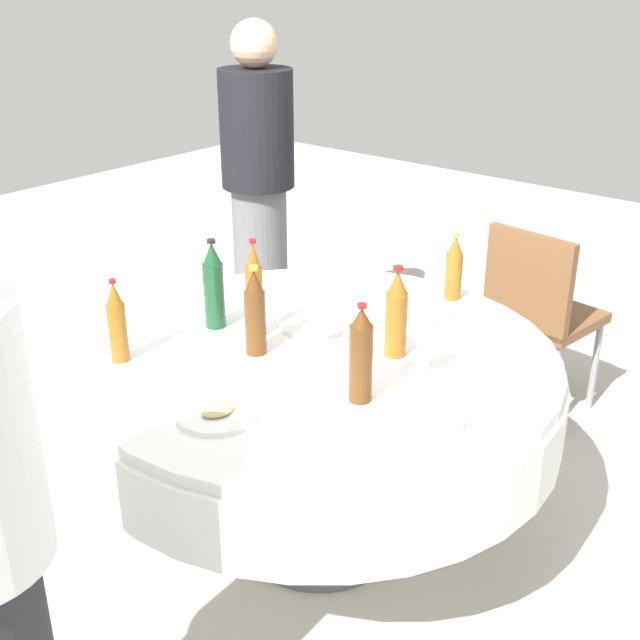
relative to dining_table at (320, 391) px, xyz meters
The scene contains 18 objects.
ground_plane 0.60m from the dining_table, ahead, with size 10.00×10.00×0.00m, color #B7B2A8.
dining_table is the anchor object (origin of this frame).
bottle_amber_near 0.68m from the dining_table, 44.91° to the right, with size 0.06×0.06×0.27m.
bottle_dark_green_outer 0.50m from the dining_table, 79.03° to the right, with size 0.07×0.07×0.31m.
bottle_amber_left 0.39m from the dining_table, 79.63° to the right, with size 0.06×0.06×0.34m.
bottle_amber_south 0.37m from the dining_table, 123.50° to the left, with size 0.07×0.07×0.30m.
bottle_amber_front 0.70m from the dining_table, behind, with size 0.06×0.06×0.25m.
bottle_brown_inner 0.44m from the dining_table, 59.60° to the left, with size 0.07×0.07×0.30m.
bottle_brown_right 0.35m from the dining_table, 47.75° to the right, with size 0.07×0.07×0.29m.
wine_glass_south 0.24m from the dining_table, 94.91° to the left, with size 0.06×0.06×0.14m.
wine_glass_front 0.43m from the dining_table, 105.06° to the left, with size 0.06×0.06×0.14m.
plate_far 0.48m from the dining_table, 168.93° to the left, with size 0.23×0.23×0.02m.
plate_north 0.53m from the dining_table, 71.75° to the left, with size 0.25×0.25×0.02m.
plate_rear 0.24m from the dining_table, 133.67° to the right, with size 0.23×0.23×0.02m.
plate_east 0.52m from the dining_table, ahead, with size 0.22×0.22×0.04m.
spoon_outer 0.27m from the dining_table, 22.37° to the left, with size 0.18×0.02×0.01m, color silver.
person_near 1.48m from the dining_table, 129.05° to the right, with size 0.34×0.34×1.65m.
chair_inner 1.28m from the dining_table, behind, with size 0.45×0.45×0.87m.
Camera 1 is at (1.81, 1.49, 1.90)m, focal length 46.00 mm.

